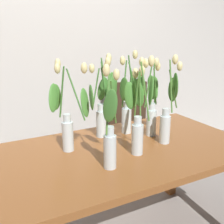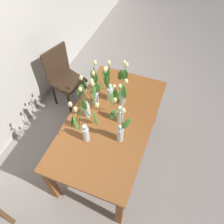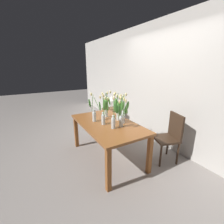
% 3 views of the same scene
% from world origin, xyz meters
% --- Properties ---
extents(ground_plane, '(18.00, 18.00, 0.00)m').
position_xyz_m(ground_plane, '(0.00, 0.00, 0.00)').
color(ground_plane, gray).
extents(room_wall_rear, '(9.00, 0.10, 2.70)m').
position_xyz_m(room_wall_rear, '(0.00, 1.41, 1.35)').
color(room_wall_rear, beige).
rests_on(room_wall_rear, ground).
extents(dining_table, '(1.60, 0.90, 0.74)m').
position_xyz_m(dining_table, '(0.00, 0.00, 0.65)').
color(dining_table, brown).
rests_on(dining_table, ground).
extents(tulip_vase_0, '(0.16, 0.16, 0.57)m').
position_xyz_m(tulip_vase_0, '(0.05, -0.08, 0.96)').
color(tulip_vase_0, silver).
rests_on(tulip_vase_0, dining_table).
extents(tulip_vase_1, '(0.18, 0.15, 0.56)m').
position_xyz_m(tulip_vase_1, '(0.31, -0.03, 0.93)').
color(tulip_vase_1, silver).
rests_on(tulip_vase_1, dining_table).
extents(tulip_vase_2, '(0.23, 0.25, 0.54)m').
position_xyz_m(tulip_vase_2, '(-0.31, 0.15, 0.95)').
color(tulip_vase_2, silver).
rests_on(tulip_vase_2, dining_table).
extents(tulip_vase_3, '(0.20, 0.24, 0.57)m').
position_xyz_m(tulip_vase_3, '(-0.02, 0.24, 0.97)').
color(tulip_vase_3, silver).
rests_on(tulip_vase_3, dining_table).
extents(tulip_vase_4, '(0.17, 0.26, 0.55)m').
position_xyz_m(tulip_vase_4, '(-0.18, -0.17, 0.92)').
color(tulip_vase_4, silver).
rests_on(tulip_vase_4, dining_table).
extents(tulip_vase_5, '(0.19, 0.15, 0.53)m').
position_xyz_m(tulip_vase_5, '(0.29, 0.13, 0.95)').
color(tulip_vase_5, silver).
rests_on(tulip_vase_5, dining_table).
extents(tulip_vase_6, '(0.21, 0.21, 0.57)m').
position_xyz_m(tulip_vase_6, '(0.17, 0.22, 0.96)').
color(tulip_vase_6, silver).
rests_on(tulip_vase_6, dining_table).
extents(dining_chair, '(0.51, 0.51, 0.93)m').
position_xyz_m(dining_chair, '(0.64, 0.97, 0.52)').
color(dining_chair, '#382619').
rests_on(dining_chair, ground).
extents(side_table, '(0.44, 0.44, 0.55)m').
position_xyz_m(side_table, '(-1.37, 0.89, 0.43)').
color(side_table, brown).
rests_on(side_table, ground).
extents(table_lamp, '(0.22, 0.22, 0.40)m').
position_xyz_m(table_lamp, '(-1.39, 0.91, 0.86)').
color(table_lamp, olive).
rests_on(table_lamp, side_table).
extents(pillar_candle, '(0.06, 0.06, 0.07)m').
position_xyz_m(pillar_candle, '(-1.50, 0.83, 0.59)').
color(pillar_candle, beige).
rests_on(pillar_candle, side_table).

